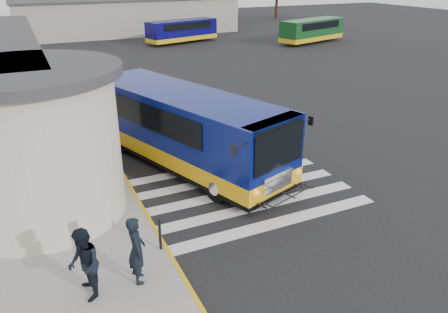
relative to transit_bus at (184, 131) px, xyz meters
name	(u,v)px	position (x,y,z in m)	size (l,w,h in m)	color
ground	(241,181)	(1.37, -2.46, -1.45)	(140.00, 140.00, 0.00)	black
curb_strip	(113,159)	(-2.68, 1.54, -1.37)	(0.12, 34.00, 0.16)	gold
crosswalk	(238,192)	(0.87, -3.26, -1.45)	(8.00, 5.35, 0.01)	silver
depot_building	(128,16)	(7.37, 39.54, 0.65)	(26.40, 8.40, 4.20)	gray
transit_bus	(184,131)	(0.00, 0.00, 0.00)	(6.39, 11.05, 3.04)	navy
pedestrian_a	(137,250)	(-3.75, -6.68, -0.38)	(0.68, 0.44, 1.85)	black
pedestrian_b	(84,265)	(-5.04, -6.76, -0.36)	(0.92, 0.71, 1.88)	black
bollard	(160,234)	(-2.83, -5.62, -0.80)	(0.08, 0.08, 1.00)	black
far_bus_a	(182,30)	(10.85, 30.04, -0.11)	(8.30, 4.38, 2.06)	#090650
far_bus_b	(312,30)	(23.61, 24.15, -0.07)	(8.56, 4.62, 2.13)	#11411A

